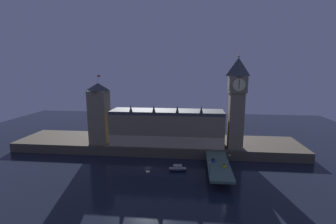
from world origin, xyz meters
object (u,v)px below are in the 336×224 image
Objects in this scene: clock_tower at (237,100)px; pedestrian_near_rail at (210,168)px; car_southbound_lead at (224,165)px; street_lamp_mid at (229,158)px; street_lamp_far at (207,150)px; car_northbound_lead at (213,160)px; boat_upstream at (178,169)px; street_lamp_near at (210,166)px; victoria_tower at (99,113)px.

pedestrian_near_rail is at bearing -116.28° from clock_tower.
car_southbound_lead is at bearing -107.97° from clock_tower.
street_lamp_mid reaches higher than car_southbound_lead.
clock_tower reaches higher than street_lamp_far.
car_northbound_lead is 11.22m from street_lamp_far.
street_lamp_mid reaches higher than car_northbound_lead.
car_southbound_lead is 28.72m from boat_upstream.
street_lamp_near is at bearing -90.00° from street_lamp_far.
car_northbound_lead is at bearing -72.18° from street_lamp_far.
clock_tower reaches higher than victoria_tower.
street_lamp_near is 1.17× the size of street_lamp_mid.
car_southbound_lead is at bearing 51.11° from street_lamp_near.
street_lamp_mid reaches higher than pedestrian_near_rail.
victoria_tower reaches higher than car_northbound_lead.
clock_tower is 8.92× the size of street_lamp_near.
pedestrian_near_rail is 15.40m from street_lamp_mid.
clock_tower is 40.92m from street_lamp_far.
boat_upstream is (-18.52, 16.63, -9.49)m from street_lamp_near.
clock_tower is at bearing 39.38° from street_lamp_far.
boat_upstream is (-27.65, 5.30, -5.69)m from car_southbound_lead.
victoria_tower is at bearing 179.08° from clock_tower.
victoria_tower is 12.87× the size of car_northbound_lead.
boat_upstream is at bearing -26.88° from victoria_tower.
car_northbound_lead is at bearing -18.99° from victoria_tower.
car_northbound_lead is at bearing 126.71° from car_southbound_lead.
car_northbound_lead and pedestrian_near_rail have the same top height.
street_lamp_near is 19.29m from street_lamp_mid.
victoria_tower is 99.03m from car_southbound_lead.
street_lamp_near is at bearing -94.07° from pedestrian_near_rail.
clock_tower is at bearing -0.92° from victoria_tower.
street_lamp_far is 0.48× the size of boat_upstream.
street_lamp_near reaches higher than boat_upstream.
street_lamp_near is (-9.13, -11.33, 3.80)m from car_southbound_lead.
car_southbound_lead is at bearing 33.13° from pedestrian_near_rail.
victoria_tower is 8.75× the size of street_lamp_far.
clock_tower is at bearing 63.72° from pedestrian_near_rail.
pedestrian_near_rail is (80.48, -42.21, -22.62)m from victoria_tower.
street_lamp_far is 24.11m from boat_upstream.
street_lamp_mid reaches higher than boat_upstream.
car_southbound_lead is at bearing -53.29° from car_northbound_lead.
car_northbound_lead is at bearing 80.18° from street_lamp_near.
victoria_tower is at bearing 152.32° from pedestrian_near_rail.
street_lamp_near is 1.24× the size of street_lamp_far.
street_lamp_far is (-0.00, 29.44, -0.85)m from street_lamp_near.
clock_tower is 58.97m from street_lamp_near.
street_lamp_mid is 19.28m from street_lamp_far.
victoria_tower is 12.13× the size of car_southbound_lead.
street_lamp_far is at bearing 130.22° from street_lamp_mid.
clock_tower is 15.28× the size of car_southbound_lead.
victoria_tower is at bearing 167.06° from street_lamp_far.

